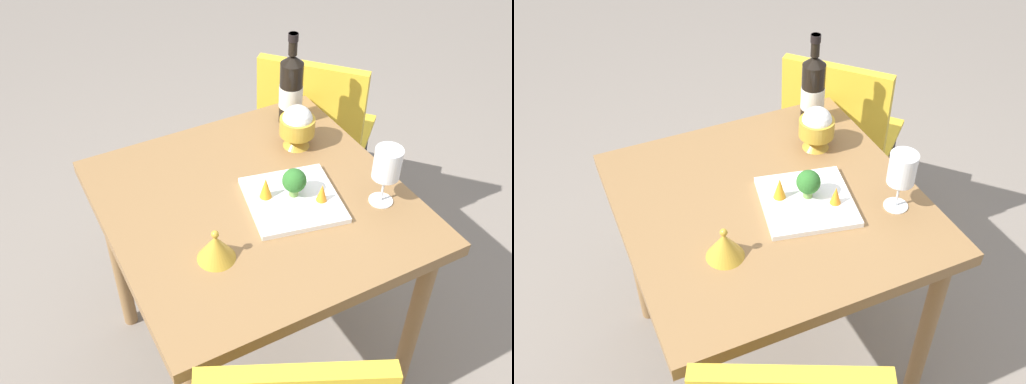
{
  "view_description": "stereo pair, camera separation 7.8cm",
  "coord_description": "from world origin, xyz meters",
  "views": [
    {
      "loc": [
        -0.58,
        -1.1,
        1.84
      ],
      "look_at": [
        0.0,
        0.0,
        0.77
      ],
      "focal_mm": 41.44,
      "sensor_mm": 36.0,
      "label": 1
    },
    {
      "loc": [
        -0.51,
        -1.14,
        1.84
      ],
      "look_at": [
        0.0,
        0.0,
        0.77
      ],
      "focal_mm": 41.44,
      "sensor_mm": 36.0,
      "label": 2
    }
  ],
  "objects": [
    {
      "name": "chair_by_wall",
      "position": [
        0.5,
        0.48,
        0.53
      ],
      "size": [
        0.57,
        0.57,
        0.85
      ],
      "rotation": [
        0.0,
        0.0,
        -0.83
      ],
      "color": "gold",
      "rests_on": "ground_plane"
    },
    {
      "name": "ground_plane",
      "position": [
        0.0,
        0.0,
        0.0
      ],
      "size": [
        8.0,
        8.0,
        0.0
      ],
      "primitive_type": "plane",
      "color": "gray"
    },
    {
      "name": "broccoli_floret",
      "position": [
        0.1,
        -0.04,
        0.81
      ],
      "size": [
        0.07,
        0.07,
        0.09
      ],
      "color": "#729E4C",
      "rests_on": "serving_plate"
    },
    {
      "name": "carrot_garnish_right",
      "position": [
        0.15,
        -0.1,
        0.79
      ],
      "size": [
        0.03,
        0.03,
        0.05
      ],
      "color": "orange",
      "rests_on": "serving_plate"
    },
    {
      "name": "rice_bowl",
      "position": [
        0.23,
        0.17,
        0.82
      ],
      "size": [
        0.11,
        0.11,
        0.14
      ],
      "color": "gold",
      "rests_on": "dining_table"
    },
    {
      "name": "wine_bottle",
      "position": [
        0.28,
        0.3,
        0.87
      ],
      "size": [
        0.08,
        0.08,
        0.31
      ],
      "color": "black",
      "rests_on": "dining_table"
    },
    {
      "name": "serving_plate",
      "position": [
        0.09,
        -0.05,
        0.75
      ],
      "size": [
        0.3,
        0.3,
        0.02
      ],
      "rotation": [
        0.0,
        0.0,
        -0.21
      ],
      "color": "white",
      "rests_on": "dining_table"
    },
    {
      "name": "carrot_garnish_left",
      "position": [
        0.02,
        -0.01,
        0.79
      ],
      "size": [
        0.04,
        0.04,
        0.06
      ],
      "color": "orange",
      "rests_on": "serving_plate"
    },
    {
      "name": "wine_glass",
      "position": [
        0.31,
        -0.17,
        0.87
      ],
      "size": [
        0.08,
        0.08,
        0.18
      ],
      "color": "white",
      "rests_on": "dining_table"
    },
    {
      "name": "dining_table",
      "position": [
        0.0,
        0.0,
        0.65
      ],
      "size": [
        0.83,
        0.83,
        0.74
      ],
      "color": "olive",
      "rests_on": "ground_plane"
    },
    {
      "name": "rice_bowl_lid",
      "position": [
        -0.19,
        -0.15,
        0.78
      ],
      "size": [
        0.1,
        0.1,
        0.09
      ],
      "color": "gold",
      "rests_on": "dining_table"
    }
  ]
}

